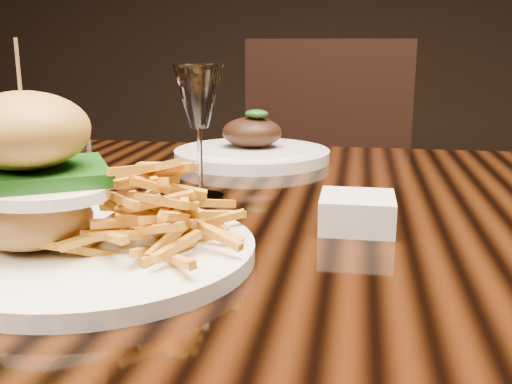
% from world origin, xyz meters
% --- Properties ---
extents(dining_table, '(1.60, 0.90, 0.75)m').
position_xyz_m(dining_table, '(0.00, 0.00, 0.67)').
color(dining_table, black).
rests_on(dining_table, ground).
extents(burger_plate, '(0.29, 0.29, 0.19)m').
position_xyz_m(burger_plate, '(-0.14, -0.20, 0.80)').
color(burger_plate, white).
rests_on(burger_plate, dining_table).
extents(ramekin, '(0.09, 0.09, 0.04)m').
position_xyz_m(ramekin, '(0.10, -0.06, 0.77)').
color(ramekin, white).
rests_on(ramekin, dining_table).
extents(wine_glass, '(0.06, 0.06, 0.16)m').
position_xyz_m(wine_glass, '(-0.10, 0.04, 0.87)').
color(wine_glass, white).
rests_on(wine_glass, dining_table).
extents(water_tumbler, '(0.06, 0.06, 0.08)m').
position_xyz_m(water_tumbler, '(-0.28, 0.04, 0.79)').
color(water_tumbler, white).
rests_on(water_tumbler, dining_table).
extents(far_dish, '(0.26, 0.26, 0.09)m').
position_xyz_m(far_dish, '(-0.08, 0.29, 0.77)').
color(far_dish, white).
rests_on(far_dish, dining_table).
extents(chair_far, '(0.49, 0.49, 0.95)m').
position_xyz_m(chair_far, '(0.00, 0.89, 0.54)').
color(chair_far, black).
rests_on(chair_far, ground).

